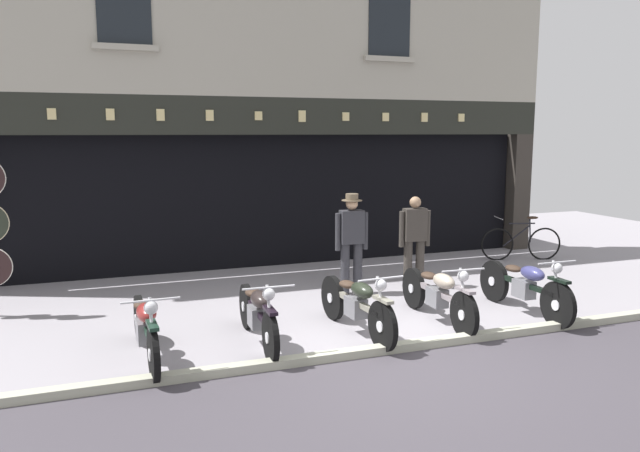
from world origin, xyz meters
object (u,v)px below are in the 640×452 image
Objects in this scene: motorcycle_center_right at (438,294)px; advert_board_near at (412,181)px; salesman_left at (352,239)px; shopkeeper_center at (414,237)px; motorcycle_left at (146,327)px; motorcycle_right at (525,286)px; motorcycle_center_left at (258,313)px; motorcycle_center at (357,304)px; advert_board_far at (462,173)px; leaning_bicycle at (521,242)px.

advert_board_near is at bearing -111.99° from motorcycle_center_right.
salesman_left is 1.19m from shopkeeper_center.
motorcycle_right is at bearing 178.01° from motorcycle_left.
motorcycle_center_right is 1.24× the size of salesman_left.
motorcycle_center_left is 0.96× the size of motorcycle_center_right.
motorcycle_center_left is at bearing -6.63° from motorcycle_center.
advert_board_near is at bearing -129.53° from motorcycle_center.
motorcycle_left is at bearing 30.90° from shopkeeper_center.
motorcycle_left is 1.37m from motorcycle_center_left.
advert_board_far is (5.84, 4.50, 1.33)m from motorcycle_center_left.
advert_board_near reaches higher than salesman_left.
motorcycle_center_right is at bearing 179.88° from motorcycle_center.
motorcycle_right reaches higher than motorcycle_center_left.
motorcycle_center_left is 1.21× the size of leaning_bicycle.
motorcycle_center is 1.26× the size of leaning_bicycle.
motorcycle_center_right reaches higher than motorcycle_center_left.
motorcycle_center_left is (1.36, 0.10, 0.00)m from motorcycle_left.
motorcycle_center is 1.31× the size of shopkeeper_center.
shopkeeper_center reaches higher than motorcycle_center_right.
motorcycle_left is at bearing -142.37° from advert_board_near.
advert_board_far is (1.25, -0.00, 0.14)m from advert_board_near.
advert_board_far reaches higher than salesman_left.
advert_board_far is at bearing -149.66° from motorcycle_left.
motorcycle_center_right is (1.28, 0.08, -0.00)m from motorcycle_center.
motorcycle_center_right is 2.01m from salesman_left.
motorcycle_center_left is at bearing 47.31° from salesman_left.
motorcycle_center is 0.98× the size of motorcycle_right.
advert_board_far is at bearing -123.87° from motorcycle_center_right.
advert_board_far is at bearing -111.33° from motorcycle_right.
leaning_bicycle is (2.48, 3.23, -0.06)m from motorcycle_right.
motorcycle_center_left is at bearing -142.41° from advert_board_far.
motorcycle_left is 0.96× the size of motorcycle_center.
motorcycle_left is 8.49m from leaning_bicycle.
advert_board_far is 2.02m from leaning_bicycle.
advert_board_near is (4.60, 4.50, 1.19)m from motorcycle_center_left.
motorcycle_center is 1.00× the size of motorcycle_center_right.
advert_board_near reaches higher than shopkeeper_center.
motorcycle_center_right is 1.26× the size of leaning_bicycle.
salesman_left is 1.06× the size of shopkeeper_center.
leaning_bicycle is at bearing -139.01° from motorcycle_center_right.
motorcycle_left is 7.62m from advert_board_near.
advert_board_near is 0.62× the size of leaning_bicycle.
advert_board_near reaches higher than motorcycle_right.
motorcycle_left is 2.10× the size of advert_board_far.
motorcycle_right is at bearing 175.85° from motorcycle_center.
motorcycle_center_left is 1.26× the size of shopkeeper_center.
leaning_bicycle is (5.16, 3.22, -0.05)m from motorcycle_center.
advert_board_near is at bearing 180.00° from advert_board_far.
motorcycle_center is 1.24× the size of salesman_left.
motorcycle_center reaches higher than motorcycle_center_left.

